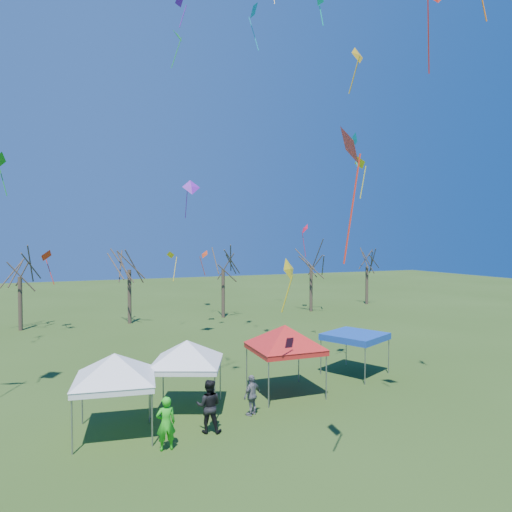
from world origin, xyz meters
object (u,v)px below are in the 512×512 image
(tent_blue, at_px, (355,337))
(person_grey, at_px, (252,395))
(tree_4, at_px, (311,251))
(person_green, at_px, (166,423))
(tree_2, at_px, (129,250))
(tent_red, at_px, (285,330))
(tree_3, at_px, (223,252))
(tent_white_west, at_px, (115,359))
(tree_5, at_px, (367,253))
(person_dark, at_px, (209,406))
(tree_1, at_px, (19,258))
(tent_white_mid, at_px, (187,345))

(tent_blue, height_order, person_grey, tent_blue)
(tree_4, distance_m, person_green, 31.97)
(tree_2, height_order, tent_red, tree_2)
(tree_4, distance_m, tent_blue, 21.89)
(tree_3, height_order, tent_blue, tree_3)
(tree_2, xyz_separation_m, tent_white_west, (-3.61, -22.91, -3.47))
(tent_white_west, relative_size, tent_red, 0.92)
(person_grey, bearing_deg, tree_4, -153.02)
(tree_5, relative_size, tent_red, 1.76)
(person_dark, relative_size, person_grey, 1.19)
(tree_1, relative_size, tree_5, 1.01)
(tree_5, bearing_deg, tent_blue, -128.13)
(tent_white_west, bearing_deg, person_green, -53.51)
(tree_4, bearing_deg, person_grey, -125.02)
(tree_3, relative_size, person_green, 4.29)
(tree_2, distance_m, tent_blue, 22.40)
(tree_2, distance_m, person_dark, 24.64)
(tree_1, bearing_deg, person_grey, -66.59)
(tent_white_west, bearing_deg, person_dark, -19.54)
(tent_white_mid, distance_m, tent_red, 4.73)
(tree_4, bearing_deg, person_green, -129.05)
(tree_5, bearing_deg, person_grey, -134.40)
(tree_4, height_order, tent_red, tree_4)
(tree_3, xyz_separation_m, tent_red, (-4.23, -21.04, -3.06))
(tree_2, relative_size, tent_red, 1.93)
(tree_2, xyz_separation_m, tent_red, (4.16, -21.38, -3.28))
(tree_5, bearing_deg, tree_3, -173.48)
(tree_4, height_order, tent_blue, tree_4)
(tree_4, distance_m, tree_5, 8.62)
(tree_1, height_order, tree_2, tree_2)
(tree_2, xyz_separation_m, tent_white_mid, (-0.56, -21.60, -3.52))
(tree_5, xyz_separation_m, person_dark, (-26.46, -25.75, -4.74))
(person_dark, bearing_deg, tent_red, -124.98)
(tent_white_mid, xyz_separation_m, person_green, (-1.60, -3.28, -1.85))
(tree_1, xyz_separation_m, tree_4, (26.12, -0.65, 0.27))
(tree_5, distance_m, person_green, 39.07)
(tree_5, bearing_deg, tree_2, -176.30)
(tree_2, relative_size, person_green, 4.44)
(tent_white_mid, xyz_separation_m, person_dark, (0.19, -2.46, -1.79))
(tent_red, distance_m, tent_blue, 5.14)
(tent_white_west, distance_m, person_dark, 3.89)
(tree_1, xyz_separation_m, person_dark, (8.03, -24.33, -4.80))
(tree_2, xyz_separation_m, person_grey, (1.75, -23.17, -5.46))
(tree_5, bearing_deg, person_green, -136.75)
(tree_4, bearing_deg, tent_white_mid, -130.73)
(tree_1, distance_m, tent_blue, 27.03)
(tree_2, bearing_deg, tree_5, 3.70)
(tree_1, relative_size, tree_4, 0.96)
(tent_white_mid, xyz_separation_m, person_grey, (2.31, -1.57, -1.94))
(tree_2, height_order, tree_3, tree_2)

